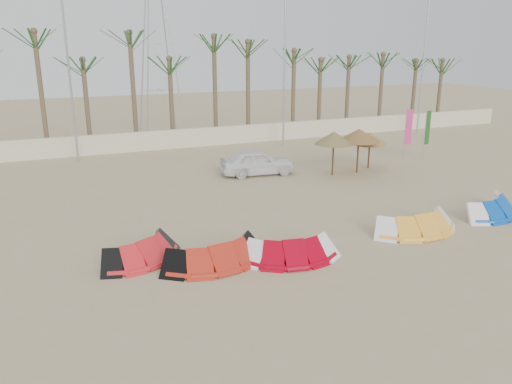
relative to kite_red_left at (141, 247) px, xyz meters
name	(u,v)px	position (x,y,z in m)	size (l,w,h in m)	color
ground	(332,285)	(5.03, -4.18, -0.42)	(120.00, 120.00, 0.00)	tan
boundary_wall	(167,140)	(5.03, 17.82, 0.23)	(60.00, 0.30, 1.30)	beige
palm_line	(167,52)	(5.70, 19.32, 6.03)	(52.00, 4.00, 7.70)	brown
lamp_b	(69,66)	(-0.93, 15.82, 5.35)	(1.25, 0.14, 11.00)	#A5A8AD
lamp_c	(285,63)	(13.07, 15.82, 5.35)	(1.25, 0.14, 11.00)	#A5A8AD
lamp_d	(424,60)	(25.07, 15.82, 5.35)	(1.25, 0.14, 11.00)	#A5A8AD
pylon	(162,134)	(6.03, 23.82, -0.42)	(3.00, 3.00, 14.00)	#A5A8AD
kite_red_left	(141,247)	(0.00, 0.00, 0.00)	(3.54, 2.63, 0.90)	red
kite_red_mid	(213,250)	(2.20, -1.15, 0.00)	(3.83, 1.99, 0.90)	#B52516
kite_red_right	(287,246)	(4.66, -1.83, 0.00)	(3.53, 2.03, 0.90)	#A20013
kite_orange	(412,220)	(10.33, -1.38, 0.00)	(3.69, 1.59, 0.90)	#FCAC32
kite_blue	(487,204)	(14.66, -1.05, 0.00)	(3.72, 2.44, 0.90)	#084AB3
parasol_left	(334,138)	(11.89, 7.16, 1.69)	(2.12, 2.12, 2.46)	#4C331E
parasol_mid	(359,135)	(13.49, 7.13, 1.73)	(2.39, 2.39, 2.51)	#4C331E
parasol_right	(370,138)	(14.72, 7.78, 1.35)	(2.02, 2.02, 2.12)	#4C331E
flag_pink	(407,129)	(18.10, 8.67, 1.57)	(0.44, 0.13, 3.35)	#A5A8AD
flag_green	(427,129)	(19.29, 8.24, 1.52)	(0.45, 0.09, 3.26)	#A5A8AD
car	(257,162)	(8.09, 8.91, 0.29)	(1.67, 4.15, 1.42)	white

